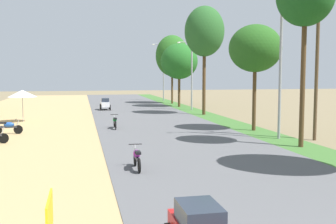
{
  "coord_description": "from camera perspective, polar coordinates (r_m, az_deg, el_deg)",
  "views": [
    {
      "loc": [
        -5.48,
        -4.98,
        3.85
      ],
      "look_at": [
        -0.47,
        18.84,
        1.59
      ],
      "focal_mm": 44.1,
      "sensor_mm": 36.0,
      "label": 1
    }
  ],
  "objects": [
    {
      "name": "median_tree_fifth",
      "position": [
        47.35,
        1.56,
        7.01
      ],
      "size": [
        4.23,
        4.23,
        7.24
      ],
      "color": "#4C351E",
      "rests_on": "median_strip"
    },
    {
      "name": "median_tree_fourth",
      "position": [
        38.5,
        5.06,
        10.99
      ],
      "size": [
        3.64,
        3.64,
        9.95
      ],
      "color": "#4C351E",
      "rests_on": "median_strip"
    },
    {
      "name": "motorbike_ahead_third",
      "position": [
        28.71,
        -7.35,
        -1.29
      ],
      "size": [
        0.54,
        1.8,
        0.94
      ],
      "color": "black",
      "rests_on": "road_strip"
    },
    {
      "name": "motorbike_ahead_second",
      "position": [
        16.46,
        -4.32,
        -6.19
      ],
      "size": [
        0.54,
        1.8,
        0.94
      ],
      "color": "black",
      "rests_on": "road_strip"
    },
    {
      "name": "streetlamp_mid",
      "position": [
        43.09,
        3.31,
        5.82
      ],
      "size": [
        3.16,
        0.2,
        7.19
      ],
      "color": "gray",
      "rests_on": "median_strip"
    },
    {
      "name": "car_hatchback_white",
      "position": [
        43.64,
        -8.69,
        1.17
      ],
      "size": [
        1.04,
        2.0,
        1.23
      ],
      "color": "silver",
      "rests_on": "road_strip"
    },
    {
      "name": "streetlamp_near",
      "position": [
        24.8,
        15.32,
        7.58
      ],
      "size": [
        3.16,
        0.2,
        8.5
      ],
      "color": "gray",
      "rests_on": "median_strip"
    },
    {
      "name": "vendor_umbrella",
      "position": [
        34.28,
        -19.5,
        2.43
      ],
      "size": [
        2.2,
        2.2,
        2.52
      ],
      "color": "#99999E",
      "rests_on": "dirt_shoulder"
    },
    {
      "name": "parked_motorbike_fourth",
      "position": [
        27.78,
        -21.22,
        -1.87
      ],
      "size": [
        1.8,
        0.54,
        0.94
      ],
      "color": "black",
      "rests_on": "dirt_shoulder"
    },
    {
      "name": "median_tree_sixth",
      "position": [
        52.52,
        0.58,
        7.78
      ],
      "size": [
        4.17,
        4.17,
        8.64
      ],
      "color": "#4C351E",
      "rests_on": "median_strip"
    },
    {
      "name": "street_signboard",
      "position": [
        8.27,
        -16.05,
        -14.28
      ],
      "size": [
        0.06,
        1.3,
        1.5
      ],
      "color": "#262628",
      "rests_on": "dirt_shoulder"
    },
    {
      "name": "utility_pole_near",
      "position": [
        25.21,
        19.92,
        7.22
      ],
      "size": [
        1.8,
        0.2,
        9.28
      ],
      "color": "brown",
      "rests_on": "ground"
    },
    {
      "name": "median_tree_third",
      "position": [
        28.1,
        11.96,
        8.56
      ],
      "size": [
        3.49,
        3.49,
        7.03
      ],
      "color": "#4C351E",
      "rests_on": "median_strip"
    },
    {
      "name": "streetlamp_far",
      "position": [
        57.75,
        -0.62,
        6.13
      ],
      "size": [
        3.16,
        0.2,
        8.03
      ],
      "color": "gray",
      "rests_on": "median_strip"
    }
  ]
}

